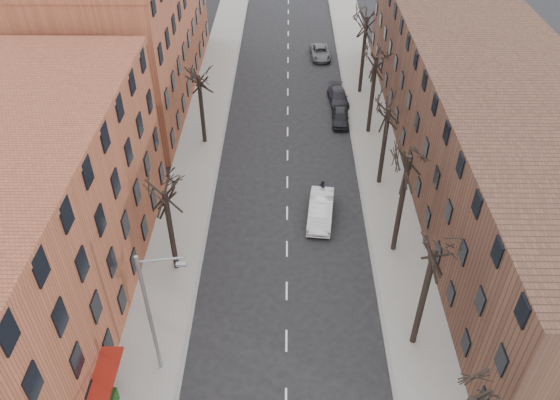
{
  "coord_description": "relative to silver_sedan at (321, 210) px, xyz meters",
  "views": [
    {
      "loc": [
        -0.1,
        -8.39,
        27.26
      ],
      "look_at": [
        -0.51,
        20.62,
        4.0
      ],
      "focal_mm": 35.0,
      "sensor_mm": 36.0,
      "label": 1
    }
  ],
  "objects": [
    {
      "name": "tree_left_a",
      "position": [
        -10.14,
        -5.4,
        -0.84
      ],
      "size": [
        5.2,
        5.2,
        9.5
      ],
      "primitive_type": null,
      "color": "black",
      "rests_on": "ground"
    },
    {
      "name": "tree_right_b",
      "position": [
        5.06,
        -11.4,
        -0.84
      ],
      "size": [
        5.2,
        5.2,
        10.8
      ],
      "primitive_type": null,
      "color": "black",
      "rests_on": "ground"
    },
    {
      "name": "tree_right_c",
      "position": [
        5.06,
        -3.4,
        -0.84
      ],
      "size": [
        5.2,
        5.2,
        11.6
      ],
      "primitive_type": null,
      "color": "black",
      "rests_on": "ground"
    },
    {
      "name": "streetlight",
      "position": [
        -9.57,
        -13.4,
        4.17
      ],
      "size": [
        2.45,
        0.22,
        9.03
      ],
      "color": "slate",
      "rests_on": "ground"
    },
    {
      "name": "pedestrian_crossing",
      "position": [
        0.25,
        2.52,
        0.01
      ],
      "size": [
        0.79,
        1.08,
        1.7
      ],
      "primitive_type": "imported",
      "rotation": [
        0.0,
        0.0,
        2.0
      ],
      "color": "black",
      "rests_on": "ground"
    },
    {
      "name": "parked_car_far",
      "position": [
        1.26,
        29.31,
        -0.2
      ],
      "size": [
        2.45,
        4.78,
        1.29
      ],
      "primitive_type": "imported",
      "rotation": [
        0.0,
        0.0,
        0.07
      ],
      "color": "#53545A",
      "rests_on": "ground"
    },
    {
      "name": "tree_right_e",
      "position": [
        5.06,
        12.6,
        -0.84
      ],
      "size": [
        5.2,
        5.2,
        10.8
      ],
      "primitive_type": null,
      "color": "black",
      "rests_on": "ground"
    },
    {
      "name": "tree_right_f",
      "position": [
        5.06,
        20.6,
        -0.84
      ],
      "size": [
        5.2,
        5.2,
        11.6
      ],
      "primitive_type": null,
      "color": "black",
      "rests_on": "ground"
    },
    {
      "name": "silver_sedan",
      "position": [
        0.0,
        0.0,
        0.0
      ],
      "size": [
        2.33,
        5.27,
        1.68
      ],
      "primitive_type": "imported",
      "rotation": [
        0.0,
        0.0,
        -0.11
      ],
      "color": "silver",
      "rests_on": "ground"
    },
    {
      "name": "parked_car_mid",
      "position": [
        2.6,
        18.41,
        -0.19
      ],
      "size": [
        2.21,
        4.61,
        1.3
      ],
      "primitive_type": "imported",
      "rotation": [
        0.0,
        0.0,
        0.09
      ],
      "color": "black",
      "rests_on": "ground"
    },
    {
      "name": "sidewalk_left",
      "position": [
        -10.54,
        11.6,
        -0.77
      ],
      "size": [
        4.0,
        90.0,
        0.15
      ],
      "primitive_type": "cube",
      "color": "gray",
      "rests_on": "ground"
    },
    {
      "name": "building_left_far",
      "position": [
        -18.54,
        20.6,
        6.16
      ],
      "size": [
        12.0,
        28.0,
        14.0
      ],
      "primitive_type": "cube",
      "color": "brown",
      "rests_on": "ground"
    },
    {
      "name": "tree_right_d",
      "position": [
        5.06,
        4.6,
        -0.84
      ],
      "size": [
        5.2,
        5.2,
        10.0
      ],
      "primitive_type": null,
      "color": "black",
      "rests_on": "ground"
    },
    {
      "name": "sidewalk_right",
      "position": [
        5.46,
        11.6,
        -0.77
      ],
      "size": [
        4.0,
        90.0,
        0.15
      ],
      "primitive_type": "cube",
      "color": "gray",
      "rests_on": "ground"
    },
    {
      "name": "parked_car_near",
      "position": [
        2.54,
        14.25,
        -0.17
      ],
      "size": [
        1.77,
        4.01,
        1.34
      ],
      "primitive_type": "imported",
      "rotation": [
        0.0,
        0.0,
        -0.05
      ],
      "color": "black",
      "rests_on": "ground"
    },
    {
      "name": "tree_left_b",
      "position": [
        -10.14,
        10.6,
        -0.84
      ],
      "size": [
        5.2,
        5.2,
        9.5
      ],
      "primitive_type": null,
      "color": "black",
      "rests_on": "ground"
    },
    {
      "name": "building_right",
      "position": [
        13.46,
        6.6,
        4.16
      ],
      "size": [
        12.0,
        50.0,
        10.0
      ],
      "primitive_type": "cube",
      "color": "#503325",
      "rests_on": "ground"
    },
    {
      "name": "building_left_near",
      "position": [
        -18.54,
        -8.4,
        5.16
      ],
      "size": [
        12.0,
        26.0,
        12.0
      ],
      "primitive_type": "cube",
      "color": "brown",
      "rests_on": "ground"
    }
  ]
}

